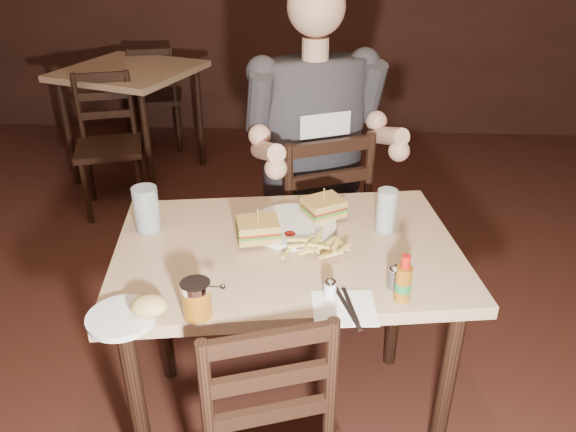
# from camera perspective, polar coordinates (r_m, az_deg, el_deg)

# --- Properties ---
(room_shell) EXTENTS (7.00, 7.00, 7.00)m
(room_shell) POSITION_cam_1_polar(r_m,az_deg,el_deg) (1.23, 1.62, 15.08)
(room_shell) COLOR black
(room_shell) RESTS_ON ground
(main_table) EXTENTS (1.15, 0.85, 0.77)m
(main_table) POSITION_cam_1_polar(r_m,az_deg,el_deg) (1.80, -0.10, -5.68)
(main_table) COLOR tan
(main_table) RESTS_ON ground
(bg_table) EXTENTS (1.02, 1.02, 0.77)m
(bg_table) POSITION_cam_1_polar(r_m,az_deg,el_deg) (4.04, -15.70, 13.05)
(bg_table) COLOR tan
(bg_table) RESTS_ON ground
(chair_far) EXTENTS (0.57, 0.60, 0.92)m
(chair_far) POSITION_cam_1_polar(r_m,az_deg,el_deg) (2.51, 2.30, -0.63)
(chair_far) COLOR black
(chair_far) RESTS_ON ground
(bg_chair_far) EXTENTS (0.45, 0.48, 0.82)m
(bg_chair_far) POSITION_cam_1_polar(r_m,az_deg,el_deg) (4.61, -13.20, 11.70)
(bg_chair_far) COLOR black
(bg_chair_far) RESTS_ON ground
(bg_chair_near) EXTENTS (0.49, 0.52, 0.84)m
(bg_chair_near) POSITION_cam_1_polar(r_m,az_deg,el_deg) (3.62, -17.74, 6.66)
(bg_chair_near) COLOR black
(bg_chair_near) RESTS_ON ground
(diner) EXTENTS (0.71, 0.65, 1.01)m
(diner) POSITION_cam_1_polar(r_m,az_deg,el_deg) (2.26, 3.05, 10.35)
(diner) COLOR #2E2E33
(diner) RESTS_ON chair_far
(dinner_plate) EXTENTS (0.31, 0.31, 0.02)m
(dinner_plate) POSITION_cam_1_polar(r_m,az_deg,el_deg) (1.84, 0.51, -1.10)
(dinner_plate) COLOR white
(dinner_plate) RESTS_ON main_table
(sandwich_left) EXTENTS (0.15, 0.13, 0.11)m
(sandwich_left) POSITION_cam_1_polar(r_m,az_deg,el_deg) (1.74, -3.08, -0.66)
(sandwich_left) COLOR tan
(sandwich_left) RESTS_ON dinner_plate
(sandwich_right) EXTENTS (0.16, 0.15, 0.10)m
(sandwich_right) POSITION_cam_1_polar(r_m,az_deg,el_deg) (1.87, 3.66, 1.51)
(sandwich_right) COLOR tan
(sandwich_right) RESTS_ON dinner_plate
(fries_pile) EXTENTS (0.27, 0.21, 0.04)m
(fries_pile) POSITION_cam_1_polar(r_m,az_deg,el_deg) (1.69, 3.02, -2.93)
(fries_pile) COLOR #F2DB63
(fries_pile) RESTS_ON dinner_plate
(ketchup_dollop) EXTENTS (0.04, 0.04, 0.01)m
(ketchup_dollop) POSITION_cam_1_polar(r_m,az_deg,el_deg) (1.77, 0.19, -1.83)
(ketchup_dollop) COLOR maroon
(ketchup_dollop) RESTS_ON dinner_plate
(glass_left) EXTENTS (0.09, 0.09, 0.15)m
(glass_left) POSITION_cam_1_polar(r_m,az_deg,el_deg) (1.86, -14.18, 0.70)
(glass_left) COLOR silver
(glass_left) RESTS_ON main_table
(glass_right) EXTENTS (0.07, 0.07, 0.14)m
(glass_right) POSITION_cam_1_polar(r_m,az_deg,el_deg) (1.83, 9.95, 0.55)
(glass_right) COLOR silver
(glass_right) RESTS_ON main_table
(hot_sauce) EXTENTS (0.05, 0.05, 0.14)m
(hot_sauce) POSITION_cam_1_polar(r_m,az_deg,el_deg) (1.51, 11.69, -6.17)
(hot_sauce) COLOR brown
(hot_sauce) RESTS_ON main_table
(salt_shaker) EXTENTS (0.04, 0.04, 0.06)m
(salt_shaker) POSITION_cam_1_polar(r_m,az_deg,el_deg) (1.51, 4.29, -7.46)
(salt_shaker) COLOR white
(salt_shaker) RESTS_ON main_table
(pepper_shaker) EXTENTS (0.04, 0.04, 0.07)m
(pepper_shaker) POSITION_cam_1_polar(r_m,az_deg,el_deg) (1.57, 10.73, -6.13)
(pepper_shaker) COLOR #38332D
(pepper_shaker) RESTS_ON main_table
(syrup_dispenser) EXTENTS (0.09, 0.09, 0.10)m
(syrup_dispenser) POSITION_cam_1_polar(r_m,az_deg,el_deg) (1.45, -9.28, -8.37)
(syrup_dispenser) COLOR brown
(syrup_dispenser) RESTS_ON main_table
(napkin) EXTENTS (0.18, 0.17, 0.00)m
(napkin) POSITION_cam_1_polar(r_m,az_deg,el_deg) (1.50, 5.72, -9.28)
(napkin) COLOR white
(napkin) RESTS_ON main_table
(knife) EXTENTS (0.07, 0.19, 0.00)m
(knife) POSITION_cam_1_polar(r_m,az_deg,el_deg) (1.49, 5.97, -9.19)
(knife) COLOR silver
(knife) RESTS_ON napkin
(fork) EXTENTS (0.04, 0.15, 0.00)m
(fork) POSITION_cam_1_polar(r_m,az_deg,el_deg) (1.50, 6.34, -9.03)
(fork) COLOR silver
(fork) RESTS_ON napkin
(side_plate) EXTENTS (0.20, 0.20, 0.01)m
(side_plate) POSITION_cam_1_polar(r_m,az_deg,el_deg) (1.51, -16.53, -9.99)
(side_plate) COLOR white
(side_plate) RESTS_ON main_table
(bread_roll) EXTENTS (0.10, 0.09, 0.06)m
(bread_roll) POSITION_cam_1_polar(r_m,az_deg,el_deg) (1.47, -13.91, -8.88)
(bread_roll) COLOR tan
(bread_roll) RESTS_ON side_plate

